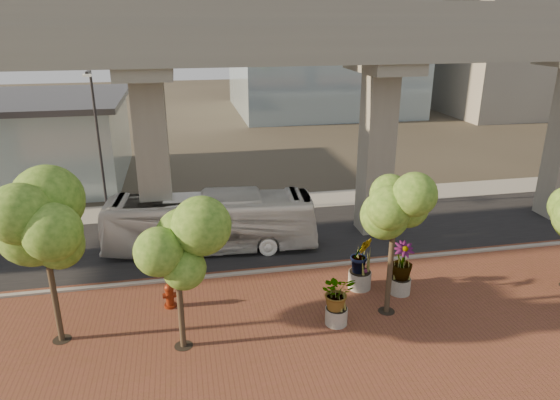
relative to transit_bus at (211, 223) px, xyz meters
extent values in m
plane|color=#3A342A|center=(3.30, -1.18, -1.54)|extent=(160.00, 160.00, 0.00)
cube|color=brown|center=(3.30, -9.18, -1.51)|extent=(70.00, 13.00, 0.06)
cube|color=black|center=(3.30, 0.82, -1.52)|extent=(90.00, 8.00, 0.04)
cube|color=#9A968F|center=(3.30, -3.18, -1.46)|extent=(70.00, 0.25, 0.16)
cube|color=#9A968F|center=(3.30, 6.32, -1.51)|extent=(90.00, 3.00, 0.06)
cube|color=gray|center=(3.30, -0.78, 8.96)|extent=(72.00, 2.40, 1.80)
cube|color=gray|center=(3.30, 2.42, 8.96)|extent=(72.00, 2.40, 1.80)
cube|color=gray|center=(3.30, -1.88, 10.36)|extent=(72.00, 0.12, 1.00)
cube|color=gray|center=(3.30, 3.52, 10.36)|extent=(72.00, 0.12, 1.00)
cube|color=gray|center=(41.30, 34.82, 10.46)|extent=(18.00, 16.00, 24.00)
imported|color=silver|center=(0.00, 0.00, 0.00)|extent=(11.22, 3.57, 3.08)
cylinder|color=maroon|center=(-2.16, -5.42, -1.42)|extent=(0.51, 0.51, 0.11)
cylinder|color=maroon|center=(-2.16, -5.42, -1.01)|extent=(0.34, 0.34, 0.83)
sphere|color=maroon|center=(-2.16, -5.42, -0.59)|extent=(0.40, 0.40, 0.40)
cylinder|color=maroon|center=(-2.16, -5.42, -0.41)|extent=(0.11, 0.11, 0.14)
cylinder|color=maroon|center=(-2.16, -5.42, -0.94)|extent=(0.57, 0.23, 0.23)
cylinder|color=#A09D91|center=(4.39, -8.02, -1.13)|extent=(0.89, 0.89, 0.70)
imported|color=#325F19|center=(4.39, -8.02, -0.04)|extent=(1.99, 1.99, 1.49)
cylinder|color=gray|center=(7.90, -6.28, -1.12)|extent=(0.93, 0.93, 0.72)
imported|color=#325F19|center=(7.90, -6.28, 0.10)|extent=(2.28, 2.28, 1.71)
cylinder|color=#9C998D|center=(6.29, -5.49, -1.08)|extent=(1.03, 1.03, 0.80)
imported|color=#325F19|center=(6.29, -5.49, 0.19)|extent=(2.30, 2.30, 1.72)
cylinder|color=#4B3B2B|center=(-6.21, -6.99, 0.23)|extent=(0.22, 0.22, 3.42)
cylinder|color=black|center=(-6.21, -6.99, -1.47)|extent=(0.70, 0.70, 0.01)
cylinder|color=#4B3B2B|center=(-1.66, -8.30, 0.06)|extent=(0.22, 0.22, 3.08)
cylinder|color=black|center=(-1.66, -8.30, -1.47)|extent=(0.70, 0.70, 0.01)
cylinder|color=#4B3B2B|center=(6.74, -7.58, 0.45)|extent=(0.22, 0.22, 3.85)
cylinder|color=black|center=(6.74, -7.58, -1.47)|extent=(0.70, 0.70, 0.01)
cylinder|color=#323137|center=(-6.01, 5.84, 2.90)|extent=(0.15, 0.15, 8.79)
cube|color=#323137|center=(-6.01, 5.29, 7.29)|extent=(0.16, 1.10, 0.16)
cube|color=silver|center=(-6.01, 4.74, 7.18)|extent=(0.44, 0.22, 0.13)
cylinder|color=#28282C|center=(11.10, 4.44, 2.11)|extent=(0.13, 0.13, 7.21)
cube|color=#28282C|center=(11.10, 3.99, 5.71)|extent=(0.14, 0.90, 0.14)
cube|color=silver|center=(11.10, 3.54, 5.62)|extent=(0.36, 0.18, 0.11)
camera|label=1|loc=(-1.20, -24.40, 10.09)|focal=32.00mm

